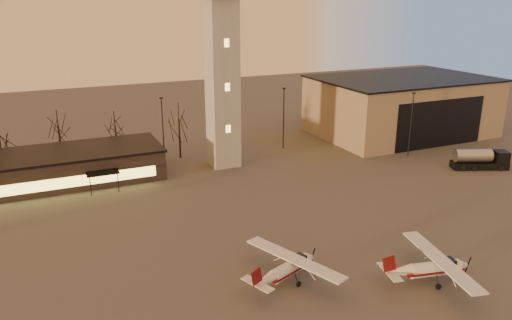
# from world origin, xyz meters

# --- Properties ---
(ground) EXTENTS (220.00, 220.00, 0.00)m
(ground) POSITION_xyz_m (0.00, 0.00, 0.00)
(ground) COLOR #44423F
(ground) RESTS_ON ground
(control_tower) EXTENTS (6.80, 6.80, 32.60)m
(control_tower) POSITION_xyz_m (0.00, 30.00, 16.33)
(control_tower) COLOR gray
(control_tower) RESTS_ON ground
(hangar) EXTENTS (30.60, 20.60, 10.30)m
(hangar) POSITION_xyz_m (36.00, 33.98, 5.15)
(hangar) COLOR #8F795E
(hangar) RESTS_ON ground
(terminal) EXTENTS (25.40, 12.20, 4.30)m
(terminal) POSITION_xyz_m (-21.99, 31.98, 2.16)
(terminal) COLOR black
(terminal) RESTS_ON ground
(light_poles) EXTENTS (58.50, 12.25, 10.14)m
(light_poles) POSITION_xyz_m (0.50, 31.00, 5.41)
(light_poles) COLOR black
(light_poles) RESTS_ON ground
(tree_row) EXTENTS (37.20, 9.20, 8.80)m
(tree_row) POSITION_xyz_m (-13.70, 39.16, 5.94)
(tree_row) COLOR black
(tree_row) RESTS_ON ground
(cessna_front) EXTENTS (8.80, 11.06, 3.05)m
(cessna_front) POSITION_xyz_m (5.48, -7.97, 1.04)
(cessna_front) COLOR silver
(cessna_front) RESTS_ON ground
(cessna_rear) EXTENTS (8.53, 10.37, 2.93)m
(cessna_rear) POSITION_xyz_m (-5.97, -2.55, 1.00)
(cessna_rear) COLOR silver
(cessna_rear) RESTS_ON ground
(fuel_truck) EXTENTS (8.20, 5.15, 2.95)m
(fuel_truck) POSITION_xyz_m (33.44, 13.02, 1.16)
(fuel_truck) COLOR black
(fuel_truck) RESTS_ON ground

